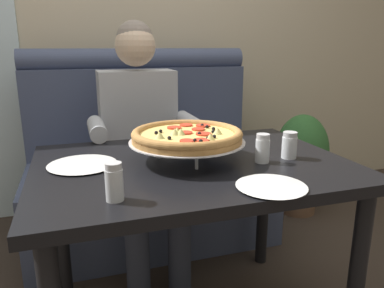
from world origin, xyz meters
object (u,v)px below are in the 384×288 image
(shaker_parmesan, at_px, (262,150))
(plate_near_right, at_px, (271,184))
(booth_bench, at_px, (148,171))
(dining_table, at_px, (192,185))
(diner_main, at_px, (141,132))
(pizza, at_px, (187,136))
(shaker_pepper_flakes, at_px, (289,147))
(potted_plant, at_px, (301,159))
(plate_near_left, at_px, (82,163))
(shaker_oregano, at_px, (114,184))

(shaker_parmesan, relative_size, plate_near_right, 0.49)
(booth_bench, height_order, plate_near_right, booth_bench)
(dining_table, distance_m, diner_main, 0.63)
(dining_table, relative_size, shaker_parmesan, 10.66)
(pizza, height_order, shaker_pepper_flakes, pizza)
(shaker_pepper_flakes, bearing_deg, plate_near_right, -130.83)
(shaker_parmesan, bearing_deg, potted_plant, 48.54)
(plate_near_left, bearing_deg, plate_near_right, -36.46)
(booth_bench, relative_size, shaker_parmesan, 13.05)
(shaker_parmesan, bearing_deg, booth_bench, 104.04)
(pizza, bearing_deg, dining_table, -61.06)
(shaker_pepper_flakes, bearing_deg, shaker_oregano, -163.35)
(shaker_oregano, relative_size, plate_near_left, 0.45)
(booth_bench, xyz_separation_m, plate_near_left, (-0.39, -0.81, 0.34))
(potted_plant, bearing_deg, dining_table, -141.80)
(shaker_oregano, xyz_separation_m, plate_near_right, (0.47, -0.05, -0.04))
(diner_main, relative_size, shaker_parmesan, 11.80)
(pizza, relative_size, potted_plant, 0.62)
(booth_bench, relative_size, dining_table, 1.22)
(dining_table, bearing_deg, plate_near_right, -65.62)
(plate_near_right, relative_size, potted_plant, 0.31)
(plate_near_left, xyz_separation_m, potted_plant, (1.45, 0.76, -0.35))
(plate_near_right, bearing_deg, potted_plant, 51.88)
(shaker_parmesan, xyz_separation_m, plate_near_right, (-0.10, -0.24, -0.04))
(plate_near_left, bearing_deg, shaker_oregano, -77.68)
(shaker_oregano, height_order, plate_near_left, shaker_oregano)
(booth_bench, xyz_separation_m, potted_plant, (1.06, -0.05, -0.01))
(diner_main, bearing_deg, dining_table, -82.50)
(dining_table, distance_m, plate_near_left, 0.41)
(potted_plant, bearing_deg, diner_main, -169.29)
(pizza, height_order, shaker_oregano, pizza)
(shaker_parmesan, bearing_deg, dining_table, 159.82)
(plate_near_left, height_order, plate_near_right, same)
(pizza, xyz_separation_m, shaker_parmesan, (0.26, -0.11, -0.05))
(dining_table, distance_m, plate_near_right, 0.37)
(dining_table, bearing_deg, booth_bench, 90.00)
(booth_bench, xyz_separation_m, plate_near_right, (0.15, -1.21, 0.34))
(diner_main, height_order, plate_near_right, diner_main)
(shaker_oregano, bearing_deg, potted_plant, 38.90)
(shaker_oregano, height_order, shaker_parmesan, shaker_oregano)
(pizza, distance_m, plate_near_right, 0.39)
(booth_bench, height_order, shaker_parmesan, booth_bench)
(shaker_oregano, height_order, potted_plant, shaker_oregano)
(shaker_oregano, height_order, plate_near_right, shaker_oregano)
(dining_table, bearing_deg, diner_main, 97.50)
(shaker_oregano, bearing_deg, shaker_parmesan, 18.51)
(dining_table, bearing_deg, plate_near_left, 169.40)
(diner_main, height_order, plate_near_left, diner_main)
(plate_near_right, xyz_separation_m, potted_plant, (0.91, 1.16, -0.35))
(shaker_oregano, relative_size, shaker_pepper_flakes, 1.08)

